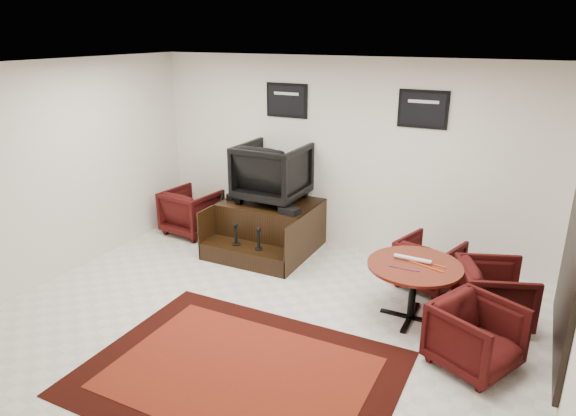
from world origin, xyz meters
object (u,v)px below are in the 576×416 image
at_px(table_chair_window, 494,291).
at_px(table_chair_corner, 476,333).
at_px(meeting_table, 414,271).
at_px(armchair_side, 192,209).
at_px(shine_chair, 272,169).
at_px(table_chair_back, 429,261).
at_px(shine_podium, 268,228).

xyz_separation_m(table_chair_window, table_chair_corner, (-0.07, -0.94, -0.01)).
bearing_deg(meeting_table, armchair_side, 164.55).
bearing_deg(table_chair_window, shine_chair, 55.21).
bearing_deg(table_chair_corner, shine_chair, 86.51).
distance_m(table_chair_back, table_chair_corner, 1.67).
xyz_separation_m(armchair_side, table_chair_window, (4.66, -0.72, -0.01)).
bearing_deg(armchair_side, table_chair_window, 178.03).
bearing_deg(table_chair_back, shine_chair, 10.32).
distance_m(shine_chair, meeting_table, 2.76).
bearing_deg(meeting_table, shine_podium, 156.56).
xyz_separation_m(shine_podium, table_chair_corner, (3.18, -1.66, 0.04)).
bearing_deg(meeting_table, table_chair_window, 22.23).
bearing_deg(shine_podium, meeting_table, -23.44).
height_order(shine_podium, meeting_table, shine_podium).
relative_size(shine_podium, table_chair_window, 1.86).
height_order(shine_podium, table_chair_back, shine_podium).
relative_size(meeting_table, table_chair_corner, 1.40).
height_order(meeting_table, table_chair_corner, table_chair_corner).
height_order(meeting_table, table_chair_back, table_chair_back).
distance_m(shine_podium, table_chair_corner, 3.58).
height_order(shine_chair, table_chair_window, shine_chair).
relative_size(armchair_side, meeting_table, 0.76).
distance_m(shine_podium, meeting_table, 2.65).
distance_m(armchair_side, meeting_table, 3.98).
relative_size(shine_chair, meeting_table, 0.92).
height_order(table_chair_window, table_chair_corner, table_chair_window).
height_order(armchair_side, table_chair_back, armchair_side).
xyz_separation_m(shine_podium, armchair_side, (-1.41, 0.01, 0.07)).
xyz_separation_m(armchair_side, table_chair_back, (3.83, -0.18, -0.04)).
height_order(shine_chair, armchair_side, shine_chair).
bearing_deg(shine_chair, table_chair_corner, 151.21).
distance_m(table_chair_window, table_chair_corner, 0.95).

